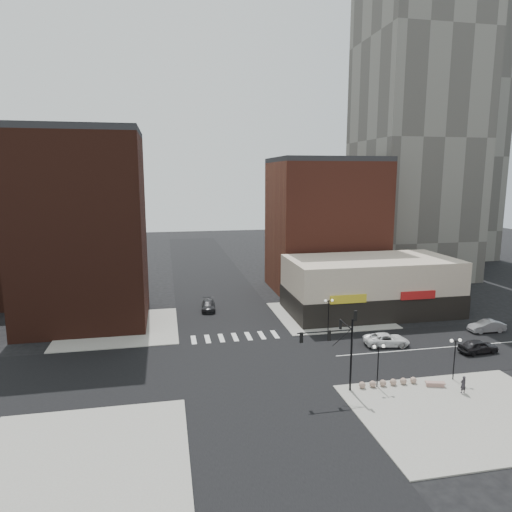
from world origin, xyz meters
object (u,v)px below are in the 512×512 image
object	(u,v)px
street_lamp_se_b	(455,349)
stone_bench	(435,384)
dark_sedan_east	(478,346)
pedestrian	(463,384)
white_suv	(387,340)
silver_sedan	(487,326)
street_lamp_ne	(329,307)
dark_sedan_north	(208,306)
street_lamp_se_a	(378,355)
traffic_signal	(340,340)

from	to	relation	value
street_lamp_se_b	stone_bench	world-z (taller)	street_lamp_se_b
dark_sedan_east	pedestrian	xyz separation A→B (m)	(-7.99, -8.53, 0.18)
white_suv	silver_sedan	bearing A→B (deg)	-75.74
street_lamp_ne	pedestrian	size ratio (longest dim) A/B	2.53
white_suv	dark_sedan_north	xyz separation A→B (m)	(-19.24, 18.52, -0.01)
white_suv	silver_sedan	xyz separation A→B (m)	(14.87, 1.92, 0.02)
street_lamp_se_a	street_lamp_se_b	world-z (taller)	same
street_lamp_ne	dark_sedan_north	distance (m)	19.06
pedestrian	stone_bench	bearing A→B (deg)	-50.66
traffic_signal	street_lamp_se_a	world-z (taller)	traffic_signal
pedestrian	street_lamp_ne	bearing A→B (deg)	-77.14
street_lamp_ne	white_suv	size ratio (longest dim) A/B	0.79
street_lamp_ne	dark_sedan_north	size ratio (longest dim) A/B	0.84
silver_sedan	dark_sedan_north	size ratio (longest dim) A/B	0.93
traffic_signal	silver_sedan	size ratio (longest dim) A/B	1.69
traffic_signal	street_lamp_se_b	bearing A→B (deg)	-0.82
street_lamp_se_a	dark_sedan_north	xyz separation A→B (m)	(-13.23, 28.41, -2.57)
street_lamp_se_b	street_lamp_ne	distance (m)	17.46
street_lamp_se_b	pedestrian	distance (m)	3.70
stone_bench	white_suv	bearing A→B (deg)	102.96
street_lamp_ne	dark_sedan_north	world-z (taller)	street_lamp_ne
stone_bench	street_lamp_se_b	bearing A→B (deg)	37.30
street_lamp_se_a	pedestrian	distance (m)	7.99
dark_sedan_north	pedestrian	distance (m)	37.20
silver_sedan	stone_bench	bearing A→B (deg)	-49.05
dark_sedan_east	dark_sedan_north	world-z (taller)	dark_sedan_east
white_suv	dark_sedan_east	bearing A→B (deg)	-107.26
street_lamp_se_a	silver_sedan	size ratio (longest dim) A/B	0.90
street_lamp_ne	pedestrian	distance (m)	19.84
pedestrian	dark_sedan_north	bearing A→B (deg)	-62.10
street_lamp_ne	stone_bench	distance (m)	17.81
street_lamp_ne	stone_bench	bearing A→B (deg)	-75.38
street_lamp_se_b	white_suv	world-z (taller)	street_lamp_se_b
dark_sedan_east	traffic_signal	bearing A→B (deg)	102.57
dark_sedan_north	pedestrian	size ratio (longest dim) A/B	3.01
white_suv	pedestrian	size ratio (longest dim) A/B	3.21
street_lamp_se_b	stone_bench	xyz separation A→B (m)	(-2.56, -1.00, -2.95)
street_lamp_ne	white_suv	bearing A→B (deg)	-50.61
traffic_signal	silver_sedan	distance (m)	27.58
dark_sedan_east	dark_sedan_north	xyz separation A→B (m)	(-28.36, 22.61, -0.05)
street_lamp_se_b	white_suv	bearing A→B (deg)	101.35
dark_sedan_north	silver_sedan	bearing A→B (deg)	-20.88
white_suv	street_lamp_ne	bearing A→B (deg)	46.27
street_lamp_se_b	pedestrian	size ratio (longest dim) A/B	2.53
street_lamp_ne	dark_sedan_east	size ratio (longest dim) A/B	0.92
dark_sedan_east	white_suv	bearing A→B (deg)	61.80
white_suv	stone_bench	bearing A→B (deg)	-176.15
street_lamp_se_b	stone_bench	size ratio (longest dim) A/B	2.23
street_lamp_se_a	stone_bench	distance (m)	6.26
white_suv	street_lamp_se_b	bearing A→B (deg)	-161.76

